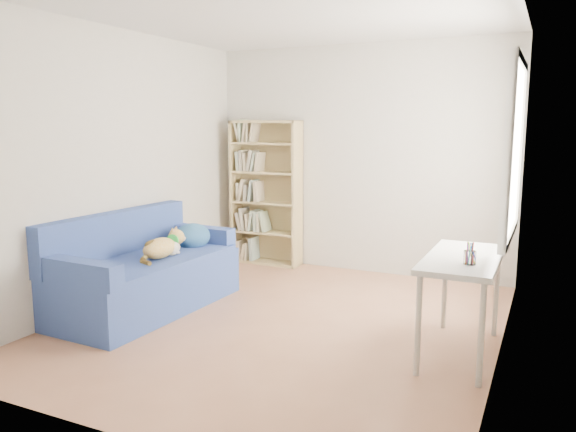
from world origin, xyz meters
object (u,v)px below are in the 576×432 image
object	(u,v)px
sofa	(145,272)
pen_cup	(470,256)
bookshelf	(266,199)
desk	(463,267)

from	to	relation	value
sofa	pen_cup	xyz separation A→B (m)	(2.89, -0.08, 0.47)
sofa	pen_cup	world-z (taller)	pen_cup
sofa	pen_cup	bearing A→B (deg)	0.74
sofa	bookshelf	size ratio (longest dim) A/B	1.05
pen_cup	sofa	bearing A→B (deg)	178.36
sofa	pen_cup	size ratio (longest dim) A/B	11.62
desk	pen_cup	xyz separation A→B (m)	(0.07, -0.23, 0.14)
pen_cup	bookshelf	bearing A→B (deg)	141.74
bookshelf	pen_cup	size ratio (longest dim) A/B	11.02
sofa	bookshelf	bearing A→B (deg)	86.40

